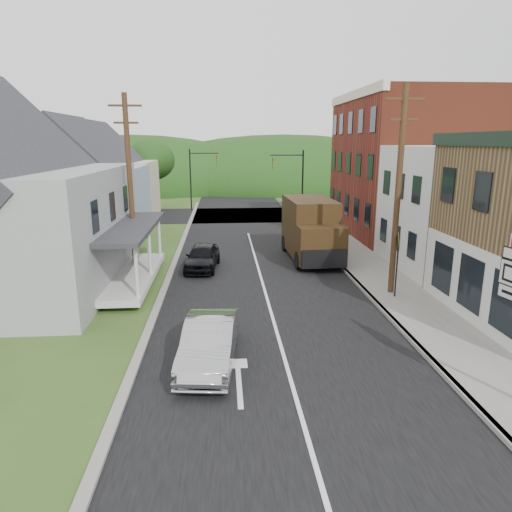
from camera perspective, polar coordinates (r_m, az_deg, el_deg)
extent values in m
plane|color=#2D4719|center=(17.00, 2.50, -9.15)|extent=(120.00, 120.00, 0.00)
cube|color=black|center=(26.44, -0.01, -0.58)|extent=(9.00, 90.00, 0.02)
cube|color=black|center=(43.08, -1.67, 5.16)|extent=(60.00, 9.00, 0.02)
cube|color=slate|center=(25.64, 13.60, -1.29)|extent=(2.80, 55.00, 0.15)
cube|color=slate|center=(25.26, 10.68, -1.36)|extent=(0.20, 55.00, 0.15)
cube|color=slate|center=(24.59, -10.54, -1.82)|extent=(0.30, 55.00, 0.12)
cube|color=silver|center=(26.74, 25.47, 5.32)|extent=(8.00, 7.00, 6.50)
cube|color=maroon|center=(35.12, 18.15, 10.65)|extent=(8.00, 12.00, 10.00)
cube|color=gray|center=(24.10, -29.02, 2.88)|extent=(10.00, 12.00, 5.50)
cube|color=#8A9BBC|center=(34.03, -19.85, 6.18)|extent=(7.00, 8.00, 5.00)
cube|color=beige|center=(42.82, -17.35, 7.85)|extent=(7.00, 8.00, 5.00)
cylinder|color=#472D19|center=(20.54, 17.30, 7.31)|extent=(0.26, 0.26, 9.00)
cube|color=#472D19|center=(20.49, 18.13, 18.18)|extent=(1.60, 0.10, 0.10)
cube|color=#472D19|center=(20.44, 17.96, 15.95)|extent=(1.20, 0.10, 0.10)
cylinder|color=#472D19|center=(24.06, -15.44, 8.34)|extent=(0.26, 0.26, 9.00)
cube|color=#472D19|center=(24.02, -16.08, 17.63)|extent=(1.60, 0.10, 0.10)
cube|color=#472D19|center=(23.97, -15.94, 15.73)|extent=(1.20, 0.10, 0.10)
cylinder|color=black|center=(39.78, 5.83, 8.70)|extent=(0.14, 0.14, 6.00)
cylinder|color=black|center=(39.41, 3.87, 12.48)|extent=(2.80, 0.10, 0.10)
imported|color=olive|center=(39.28, 2.08, 11.47)|extent=(0.16, 0.20, 1.00)
cylinder|color=black|center=(46.26, -8.18, 9.38)|extent=(0.14, 0.14, 6.00)
cylinder|color=black|center=(46.05, -6.52, 12.66)|extent=(2.80, 0.10, 0.10)
imported|color=olive|center=(46.05, -4.97, 11.82)|extent=(0.16, 0.20, 1.00)
cylinder|color=#382616|center=(48.27, -12.81, 8.13)|extent=(0.36, 0.36, 3.92)
ellipsoid|color=#16350F|center=(48.07, -13.00, 11.62)|extent=(4.80, 4.80, 4.08)
ellipsoid|color=#16350F|center=(70.85, -2.71, 8.68)|extent=(90.00, 30.00, 16.00)
imported|color=#A4A4A9|center=(14.32, -5.82, -10.72)|extent=(1.95, 4.48, 1.43)
imported|color=black|center=(24.71, -6.71, -0.11)|extent=(2.03, 4.13, 1.36)
cube|color=black|center=(27.14, 6.66, 3.82)|extent=(2.66, 4.87, 3.15)
cube|color=black|center=(24.55, 8.07, 1.39)|extent=(2.56, 1.82, 2.07)
cube|color=black|center=(24.58, 8.02, 3.48)|extent=(2.33, 1.38, 0.05)
cube|color=black|center=(23.81, 8.56, -0.38)|extent=(2.40, 0.24, 0.98)
cylinder|color=black|center=(24.61, 5.36, -0.59)|extent=(0.34, 0.99, 0.98)
cylinder|color=black|center=(25.15, 10.46, -0.44)|extent=(0.34, 0.99, 0.98)
cylinder|color=black|center=(28.76, 3.65, 1.60)|extent=(0.34, 0.99, 0.98)
cylinder|color=black|center=(29.23, 8.07, 1.69)|extent=(0.34, 0.99, 0.98)
cube|color=silver|center=(13.48, 29.25, -1.95)|extent=(0.17, 0.67, 0.63)
cube|color=silver|center=(13.62, 28.99, -4.03)|extent=(0.15, 0.62, 0.32)
cylinder|color=black|center=(20.49, 17.20, -1.24)|extent=(0.08, 0.08, 2.72)
cube|color=black|center=(20.20, 17.23, 1.85)|extent=(0.17, 0.79, 0.80)
cube|color=#F7F00D|center=(20.21, 17.28, 1.85)|extent=(0.17, 0.71, 0.72)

